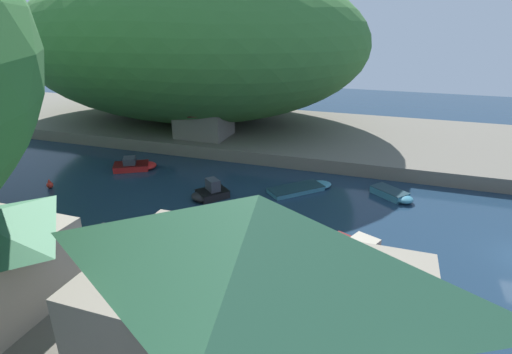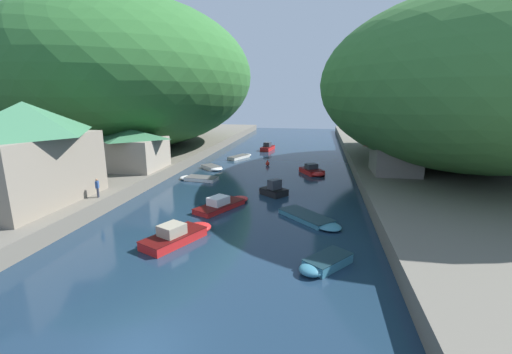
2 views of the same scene
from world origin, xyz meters
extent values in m
plane|color=#192D42|center=(0.00, 30.00, 0.00)|extent=(130.00, 130.00, 0.00)
cube|color=#666056|center=(22.45, 30.00, 0.68)|extent=(22.00, 120.00, 1.36)
ellipsoid|color=#387033|center=(23.55, 36.26, 11.39)|extent=(33.73, 47.23, 20.07)
cube|color=gray|center=(-16.21, 13.04, 4.16)|extent=(6.12, 10.70, 5.61)
pyramid|color=#38704C|center=(-16.21, 13.04, 8.33)|extent=(6.60, 11.56, 2.73)
cube|color=slate|center=(15.59, 30.44, 2.86)|extent=(4.94, 5.79, 3.01)
pyramid|color=brown|center=(15.59, 30.44, 5.29)|extent=(5.34, 6.25, 1.85)
cube|color=teal|center=(7.67, 9.00, 0.30)|extent=(3.13, 3.37, 0.60)
ellipsoid|color=teal|center=(6.72, 7.81, 0.30)|extent=(2.12, 2.13, 0.60)
cube|color=#132A33|center=(7.67, 9.00, 0.61)|extent=(3.19, 3.44, 0.03)
cube|color=white|center=(-7.90, 34.65, 0.21)|extent=(3.37, 3.31, 0.43)
ellipsoid|color=white|center=(-6.83, 33.64, 0.21)|extent=(2.23, 2.24, 0.43)
cube|color=#525252|center=(-7.90, 34.65, 0.44)|extent=(3.44, 3.38, 0.03)
cube|color=red|center=(-1.88, 18.17, 0.22)|extent=(3.95, 5.42, 0.44)
ellipsoid|color=red|center=(-0.78, 20.46, 0.22)|extent=(2.76, 3.09, 0.44)
cube|color=#450A0A|center=(-1.88, 18.17, 0.45)|extent=(4.03, 5.53, 0.03)
cube|color=silver|center=(-1.95, 18.02, 0.81)|extent=(1.99, 2.19, 0.74)
cube|color=red|center=(-3.00, 10.48, 0.31)|extent=(3.78, 5.05, 0.62)
ellipsoid|color=red|center=(-2.03, 12.59, 0.31)|extent=(2.72, 2.91, 0.62)
cube|color=#450A0A|center=(-3.00, 10.48, 0.64)|extent=(3.85, 5.15, 0.03)
cube|color=#9E937F|center=(-3.06, 10.35, 1.01)|extent=(1.97, 2.07, 0.78)
cube|color=red|center=(6.08, 34.21, 0.30)|extent=(3.46, 3.93, 0.60)
ellipsoid|color=red|center=(6.92, 32.76, 0.30)|extent=(2.53, 2.43, 0.60)
cube|color=#450A0A|center=(6.08, 34.21, 0.62)|extent=(3.53, 4.01, 0.03)
cube|color=#333842|center=(6.03, 34.30, 0.95)|extent=(1.83, 1.74, 0.69)
cube|color=black|center=(2.45, 23.46, 0.33)|extent=(3.09, 3.02, 0.65)
ellipsoid|color=black|center=(1.51, 24.25, 0.33)|extent=(2.09, 2.16, 0.65)
cube|color=black|center=(2.45, 23.46, 0.67)|extent=(3.15, 3.08, 0.03)
cube|color=#333842|center=(2.51, 23.41, 1.16)|extent=(1.50, 1.56, 1.01)
cube|color=teal|center=(6.01, 16.93, 0.20)|extent=(4.86, 4.86, 0.39)
ellipsoid|color=teal|center=(7.75, 15.19, 0.20)|extent=(3.06, 3.06, 0.39)
cube|color=#132A33|center=(6.01, 16.93, 0.41)|extent=(4.96, 4.96, 0.03)
cube|color=white|center=(-7.05, 28.06, 0.20)|extent=(3.98, 2.40, 0.40)
ellipsoid|color=white|center=(-8.93, 28.28, 0.20)|extent=(2.10, 2.08, 0.40)
cube|color=#525252|center=(-7.05, 28.06, 0.42)|extent=(4.06, 2.45, 0.03)
sphere|color=red|center=(-0.44, 38.36, 0.29)|extent=(0.58, 0.58, 0.58)
cone|color=red|center=(-0.44, 38.36, 0.73)|extent=(0.29, 0.29, 0.29)
cylinder|color=#282D3D|center=(-12.19, 15.39, 1.78)|extent=(0.13, 0.13, 0.85)
cylinder|color=#282D3D|center=(-12.24, 15.56, 1.78)|extent=(0.13, 0.13, 0.85)
cube|color=navy|center=(-12.21, 15.47, 2.52)|extent=(0.33, 0.43, 0.62)
sphere|color=#9E7051|center=(-12.21, 15.47, 2.94)|extent=(0.22, 0.22, 0.22)
camera|label=1|loc=(-26.07, 9.77, 14.38)|focal=28.00mm
camera|label=2|loc=(6.76, -10.58, 10.26)|focal=24.00mm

